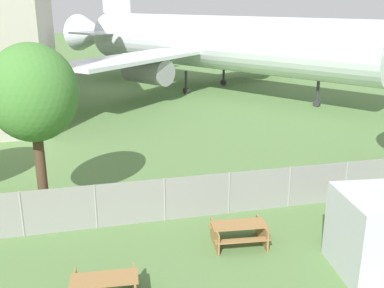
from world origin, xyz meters
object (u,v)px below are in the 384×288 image
picnic_bench_near_cabin (105,287)px  tree_left_of_cabin (33,94)px  picnic_bench_open_grass (239,231)px  airplane (215,43)px

picnic_bench_near_cabin → tree_left_of_cabin: bearing=108.2°
picnic_bench_near_cabin → picnic_bench_open_grass: bearing=24.4°
picnic_bench_open_grass → picnic_bench_near_cabin: bearing=-155.6°
tree_left_of_cabin → airplane: bearing=59.3°
tree_left_of_cabin → picnic_bench_open_grass: bearing=-30.3°
picnic_bench_open_grass → tree_left_of_cabin: (-6.60, 3.86, 4.33)m
picnic_bench_near_cabin → tree_left_of_cabin: tree_left_of_cabin is taller
picnic_bench_open_grass → airplane: bearing=75.2°
airplane → tree_left_of_cabin: (-13.70, -23.04, 0.44)m
picnic_bench_open_grass → tree_left_of_cabin: bearing=149.7°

